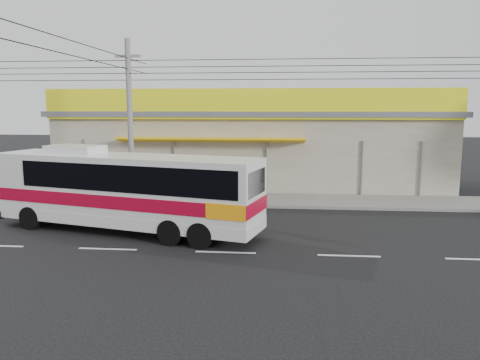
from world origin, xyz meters
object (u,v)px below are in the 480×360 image
Objects in this scene: coach_bus at (128,187)px; utility_pole at (128,69)px; motorbike_red at (103,190)px; motorbike_dark at (80,183)px.

utility_pole is at bearing 121.64° from coach_bus.
utility_pole reaches higher than motorbike_red.
motorbike_dark is at bearing 63.11° from motorbike_red.
coach_bus reaches higher than motorbike_dark.
motorbike_dark is (-5.29, 7.44, -1.12)m from coach_bus.
motorbike_red is 6.28m from utility_pole.
motorbike_dark is 7.63m from utility_pole.
coach_bus is 6.66m from motorbike_red.
utility_pole is at bearing -108.09° from motorbike_red.
utility_pole reaches higher than motorbike_dark.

